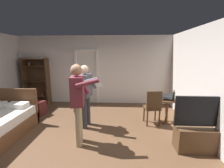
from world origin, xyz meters
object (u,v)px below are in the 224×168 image
Objects in this scene: bookshelf at (37,79)px; suitcase_dark at (37,108)px; person_blue_shirt at (78,99)px; person_striped_shirt at (86,92)px; side_table at (167,107)px; wooden_chair at (153,106)px; bottle_on_table at (174,96)px; laptop at (166,98)px; tv_flatscreen at (199,134)px.

suitcase_dark is at bearing -64.27° from bookshelf.
person_striped_shirt is (-0.02, 0.84, -0.04)m from person_blue_shirt.
wooden_chair is at bearing -157.02° from side_table.
bottle_on_table reaches higher than suitcase_dark.
person_blue_shirt reaches higher than bottle_on_table.
laptop is 1.46× the size of bottle_on_table.
tv_flatscreen reaches higher than laptop.
person_blue_shirt is 0.84m from person_striped_shirt.
bottle_on_table is (4.81, -1.65, -0.15)m from bookshelf.
person_blue_shirt reaches higher than laptop.
bookshelf reaches higher than side_table.
laptop is 4.10m from suitcase_dark.
laptop is 2.52m from person_blue_shirt.
person_blue_shirt is at bearing -154.51° from bottle_on_table.
suitcase_dark is at bearing 174.70° from side_table.
laptop is at bearing 103.77° from tv_flatscreen.
side_table is 1.68× the size of laptop.
person_striped_shirt is at bearing -5.76° from suitcase_dark.
wooden_chair is (-0.72, 1.16, 0.19)m from tv_flatscreen.
bottle_on_table is 2.44m from person_striped_shirt.
side_table reaches higher than suitcase_dark.
person_striped_shirt is (-2.23, -0.34, 0.22)m from laptop.
wooden_chair reaches higher than bottle_on_table.
wooden_chair reaches higher than laptop.
bookshelf is 4.90m from laptop.
bookshelf reaches higher than bottle_on_table.
bookshelf reaches higher than suitcase_dark.
bookshelf reaches higher than person_striped_shirt.
side_table is 2.45× the size of bottle_on_table.
tv_flatscreen is 2.18× the size of suitcase_dark.
tv_flatscreen is 1.41m from laptop.
laptop is 0.20m from bottle_on_table.
bookshelf is 1.53× the size of tv_flatscreen.
side_table is (4.67, -1.57, -0.51)m from bookshelf.
side_table is 0.39m from bottle_on_table.
side_table is at bearing -18.65° from bookshelf.
bookshelf is 4.59m from wooden_chair.
bottle_on_table is 2.66m from person_blue_shirt.
bookshelf is 6.27× the size of bottle_on_table.
laptop is 0.25× the size of person_striped_shirt.
wooden_chair is at bearing -169.45° from bottle_on_table.
person_blue_shirt is at bearing -151.55° from side_table.
wooden_chair is at bearing 5.91° from person_striped_shirt.
bookshelf is 3.69m from person_blue_shirt.
person_striped_shirt is (-1.83, -0.19, 0.43)m from wooden_chair.
wooden_chair is at bearing 121.90° from tv_flatscreen.
side_table is 0.71× the size of wooden_chair.
wooden_chair is (-0.40, -0.15, -0.21)m from laptop.
wooden_chair is at bearing -159.69° from laptop.
person_blue_shirt is (2.41, -2.79, 0.05)m from bookshelf.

